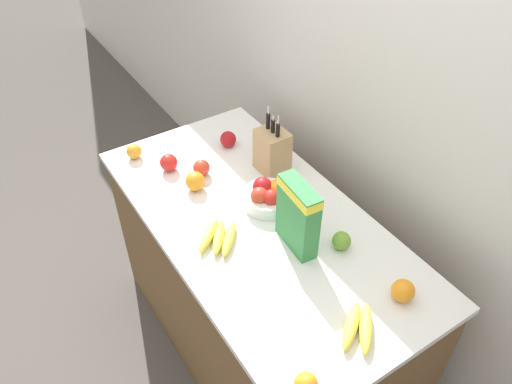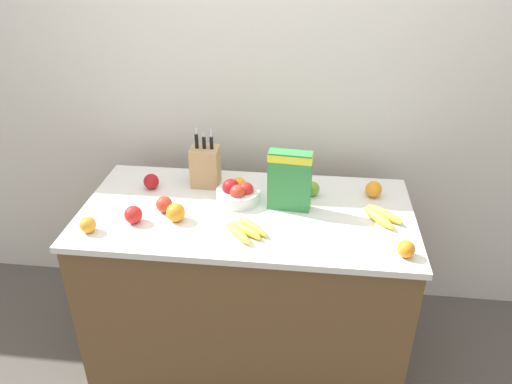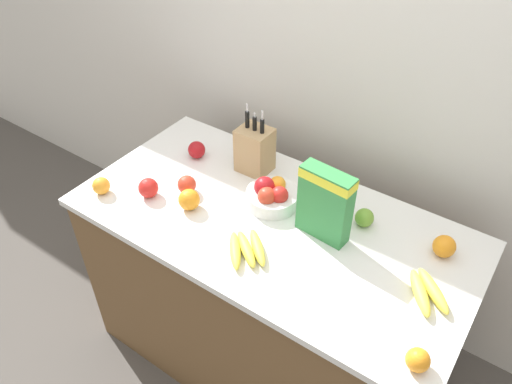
% 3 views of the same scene
% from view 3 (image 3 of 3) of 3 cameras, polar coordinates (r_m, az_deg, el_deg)
% --- Properties ---
extents(ground_plane, '(14.00, 14.00, 0.00)m').
position_cam_3_polar(ground_plane, '(2.61, 1.38, -17.87)').
color(ground_plane, '#514C47').
extents(wall_back, '(9.00, 0.06, 2.60)m').
position_cam_3_polar(wall_back, '(2.14, 11.24, 13.91)').
color(wall_back, silver).
rests_on(wall_back, ground_plane).
extents(counter, '(1.54, 0.78, 0.90)m').
position_cam_3_polar(counter, '(2.24, 1.56, -11.66)').
color(counter, brown).
rests_on(counter, ground_plane).
extents(knife_block, '(0.14, 0.12, 0.31)m').
position_cam_3_polar(knife_block, '(2.10, -0.15, 4.87)').
color(knife_block, tan).
rests_on(knife_block, counter).
extents(cereal_box, '(0.20, 0.09, 0.29)m').
position_cam_3_polar(cereal_box, '(1.77, 7.91, -1.09)').
color(cereal_box, '#338442').
rests_on(cereal_box, counter).
extents(fruit_bowl, '(0.21, 0.21, 0.12)m').
position_cam_3_polar(fruit_bowl, '(1.95, 1.80, -0.34)').
color(fruit_bowl, silver).
rests_on(fruit_bowl, counter).
extents(banana_bunch_left, '(0.19, 0.20, 0.04)m').
position_cam_3_polar(banana_bunch_left, '(1.74, 18.90, -10.73)').
color(banana_bunch_left, yellow).
rests_on(banana_bunch_left, counter).
extents(banana_bunch_right, '(0.21, 0.22, 0.04)m').
position_cam_3_polar(banana_bunch_right, '(1.78, -1.11, -6.52)').
color(banana_bunch_right, yellow).
rests_on(banana_bunch_right, counter).
extents(apple_rightmost, '(0.08, 0.08, 0.08)m').
position_cam_3_polar(apple_rightmost, '(2.03, -7.91, 0.85)').
color(apple_rightmost, red).
rests_on(apple_rightmost, counter).
extents(apple_front, '(0.07, 0.07, 0.07)m').
position_cam_3_polar(apple_front, '(1.91, 12.29, -2.89)').
color(apple_front, '#6B9E33').
rests_on(apple_front, counter).
extents(apple_middle, '(0.08, 0.08, 0.08)m').
position_cam_3_polar(apple_middle, '(2.04, -12.20, 0.47)').
color(apple_middle, red).
rests_on(apple_middle, counter).
extents(apple_by_knife_block, '(0.08, 0.08, 0.08)m').
position_cam_3_polar(apple_by_knife_block, '(2.23, -6.80, 4.81)').
color(apple_by_knife_block, '#A31419').
rests_on(apple_by_knife_block, counter).
extents(orange_mid_right, '(0.08, 0.08, 0.08)m').
position_cam_3_polar(orange_mid_right, '(1.88, 20.71, -5.83)').
color(orange_mid_right, orange).
rests_on(orange_mid_right, counter).
extents(orange_front_left, '(0.08, 0.08, 0.08)m').
position_cam_3_polar(orange_front_left, '(1.95, -7.65, -0.87)').
color(orange_front_left, orange).
rests_on(orange_front_left, counter).
extents(orange_near_bowl, '(0.07, 0.07, 0.07)m').
position_cam_3_polar(orange_near_bowl, '(1.56, 18.01, -17.79)').
color(orange_near_bowl, orange).
rests_on(orange_near_bowl, counter).
extents(orange_by_cereal, '(0.07, 0.07, 0.07)m').
position_cam_3_polar(orange_by_cereal, '(2.11, -17.28, 0.68)').
color(orange_by_cereal, orange).
rests_on(orange_by_cereal, counter).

